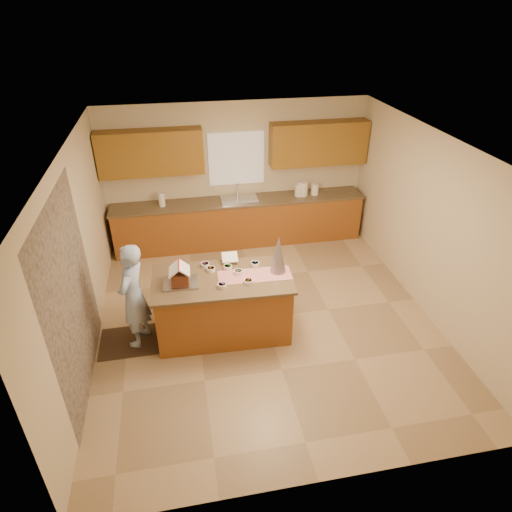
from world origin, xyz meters
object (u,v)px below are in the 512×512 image
Objects in this scene: tinsel_tree at (278,254)px; boy at (133,296)px; gingerbread_house at (180,275)px; island_base at (223,307)px.

tinsel_tree is 0.36× the size of boy.
boy is at bearing 175.73° from gingerbread_house.
gingerbread_house is at bearing 107.93° from boy.
gingerbread_house is (-0.57, -0.03, 0.63)m from island_base.
gingerbread_house reaches higher than island_base.
gingerbread_house is at bearing -177.78° from tinsel_tree.
boy reaches higher than island_base.
island_base is 3.27× the size of tinsel_tree.
tinsel_tree is 2.06m from boy.
tinsel_tree is 1.38m from gingerbread_house.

